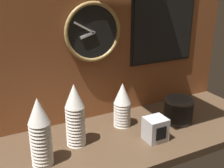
{
  "coord_description": "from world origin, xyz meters",
  "views": [
    {
      "loc": [
        -0.62,
        -1.08,
        0.73
      ],
      "look_at": [
        -0.05,
        0.04,
        0.27
      ],
      "focal_mm": 45.0,
      "sensor_mm": 36.0,
      "label": 1
    }
  ],
  "objects_px": {
    "bowl_stack_right": "(179,110)",
    "napkin_dispenser": "(155,129)",
    "wall_clock": "(93,32)",
    "cup_stack_center_left": "(75,115)",
    "cup_stack_center_right": "(122,105)",
    "cup_stack_left": "(40,132)",
    "menu_board": "(164,14)"
  },
  "relations": [
    {
      "from": "wall_clock",
      "to": "cup_stack_center_right",
      "type": "bearing_deg",
      "value": -56.44
    },
    {
      "from": "cup_stack_center_left",
      "to": "bowl_stack_right",
      "type": "xyz_separation_m",
      "value": [
        0.57,
        -0.04,
        -0.08
      ]
    },
    {
      "from": "wall_clock",
      "to": "menu_board",
      "type": "bearing_deg",
      "value": 1.14
    },
    {
      "from": "bowl_stack_right",
      "to": "wall_clock",
      "type": "bearing_deg",
      "value": 147.55
    },
    {
      "from": "bowl_stack_right",
      "to": "napkin_dispenser",
      "type": "bearing_deg",
      "value": -155.92
    },
    {
      "from": "cup_stack_center_left",
      "to": "napkin_dispenser",
      "type": "bearing_deg",
      "value": -21.24
    },
    {
      "from": "cup_stack_left",
      "to": "cup_stack_center_left",
      "type": "bearing_deg",
      "value": 24.51
    },
    {
      "from": "wall_clock",
      "to": "napkin_dispenser",
      "type": "height_order",
      "value": "wall_clock"
    },
    {
      "from": "cup_stack_center_right",
      "to": "cup_stack_left",
      "type": "bearing_deg",
      "value": -162.51
    },
    {
      "from": "cup_stack_center_left",
      "to": "wall_clock",
      "type": "height_order",
      "value": "wall_clock"
    },
    {
      "from": "wall_clock",
      "to": "napkin_dispenser",
      "type": "distance_m",
      "value": 0.57
    },
    {
      "from": "bowl_stack_right",
      "to": "menu_board",
      "type": "bearing_deg",
      "value": 77.45
    },
    {
      "from": "bowl_stack_right",
      "to": "napkin_dispenser",
      "type": "height_order",
      "value": "bowl_stack_right"
    },
    {
      "from": "cup_stack_center_right",
      "to": "cup_stack_center_left",
      "type": "xyz_separation_m",
      "value": [
        -0.28,
        -0.06,
        0.03
      ]
    },
    {
      "from": "cup_stack_left",
      "to": "bowl_stack_right",
      "type": "height_order",
      "value": "cup_stack_left"
    },
    {
      "from": "cup_stack_left",
      "to": "bowl_stack_right",
      "type": "relative_size",
      "value": 1.91
    },
    {
      "from": "cup_stack_left",
      "to": "bowl_stack_right",
      "type": "distance_m",
      "value": 0.76
    },
    {
      "from": "cup_stack_center_right",
      "to": "napkin_dispenser",
      "type": "relative_size",
      "value": 2.07
    },
    {
      "from": "cup_stack_left",
      "to": "cup_stack_center_left",
      "type": "distance_m",
      "value": 0.2
    },
    {
      "from": "cup_stack_center_left",
      "to": "cup_stack_left",
      "type": "bearing_deg",
      "value": -155.49
    },
    {
      "from": "cup_stack_center_left",
      "to": "cup_stack_center_right",
      "type": "bearing_deg",
      "value": 12.71
    },
    {
      "from": "cup_stack_center_right",
      "to": "bowl_stack_right",
      "type": "bearing_deg",
      "value": -19.36
    },
    {
      "from": "wall_clock",
      "to": "menu_board",
      "type": "relative_size",
      "value": 0.54
    },
    {
      "from": "wall_clock",
      "to": "napkin_dispenser",
      "type": "xyz_separation_m",
      "value": [
        0.17,
        -0.35,
        -0.43
      ]
    },
    {
      "from": "cup_stack_left",
      "to": "menu_board",
      "type": "distance_m",
      "value": 0.95
    },
    {
      "from": "cup_stack_left",
      "to": "bowl_stack_right",
      "type": "xyz_separation_m",
      "value": [
        0.75,
        0.04,
        -0.08
      ]
    },
    {
      "from": "wall_clock",
      "to": "menu_board",
      "type": "height_order",
      "value": "menu_board"
    },
    {
      "from": "menu_board",
      "to": "cup_stack_center_right",
      "type": "bearing_deg",
      "value": -156.37
    },
    {
      "from": "bowl_stack_right",
      "to": "wall_clock",
      "type": "relative_size",
      "value": 0.51
    },
    {
      "from": "bowl_stack_right",
      "to": "napkin_dispenser",
      "type": "relative_size",
      "value": 1.37
    },
    {
      "from": "bowl_stack_right",
      "to": "napkin_dispenser",
      "type": "xyz_separation_m",
      "value": [
        -0.22,
        -0.1,
        -0.01
      ]
    },
    {
      "from": "cup_stack_center_right",
      "to": "bowl_stack_right",
      "type": "distance_m",
      "value": 0.31
    }
  ]
}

